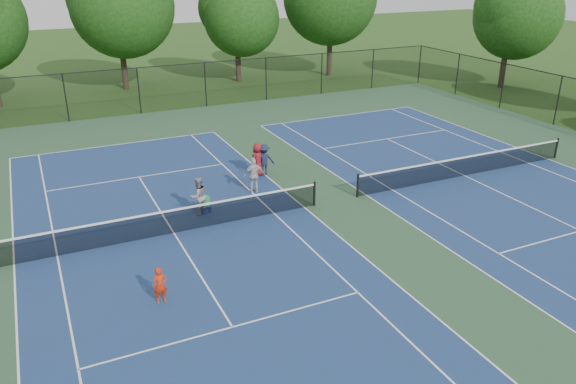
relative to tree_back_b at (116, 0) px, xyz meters
name	(u,v)px	position (x,y,z in m)	size (l,w,h in m)	color
ground	(336,201)	(4.00, -26.00, -6.60)	(140.00, 140.00, 0.00)	#234716
court_pad	(336,201)	(4.00, -26.00, -6.59)	(36.00, 36.00, 0.01)	#2D5037
tennis_court_left	(174,231)	(-3.00, -26.00, -6.50)	(12.00, 23.83, 1.07)	navy
tennis_court_right	(465,174)	(11.00, -26.00, -6.50)	(12.00, 23.83, 1.07)	navy
perimeter_fence	(337,166)	(4.00, -26.00, -4.99)	(36.08, 36.08, 3.02)	black
tree_back_b	(116,0)	(0.00, 0.00, 0.00)	(7.60, 7.60, 10.03)	#2D2116
tree_back_c	(236,12)	(9.00, -1.00, -1.11)	(6.00, 6.00, 8.40)	#2D2116
tree_side_e	(512,11)	(27.00, -12.00, -0.79)	(6.60, 6.60, 8.87)	#2D2116
child_player	(160,285)	(-4.49, -30.29, -6.02)	(0.42, 0.28, 1.15)	red
instructor	(198,196)	(-1.63, -24.77, -5.79)	(0.78, 0.61, 1.60)	gray
bystander_a	(254,175)	(1.25, -23.58, -5.80)	(0.93, 0.39, 1.60)	silver
bystander_b	(264,160)	(2.46, -21.82, -5.84)	(0.98, 0.56, 1.52)	#1B213B
bystander_c	(258,160)	(2.18, -21.74, -5.81)	(0.77, 0.50, 1.58)	maroon
ball_crate	(205,209)	(-1.38, -24.74, -6.45)	(0.42, 0.33, 0.30)	navy
ball_hopper	(205,201)	(-1.38, -24.74, -6.09)	(0.34, 0.28, 0.41)	green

